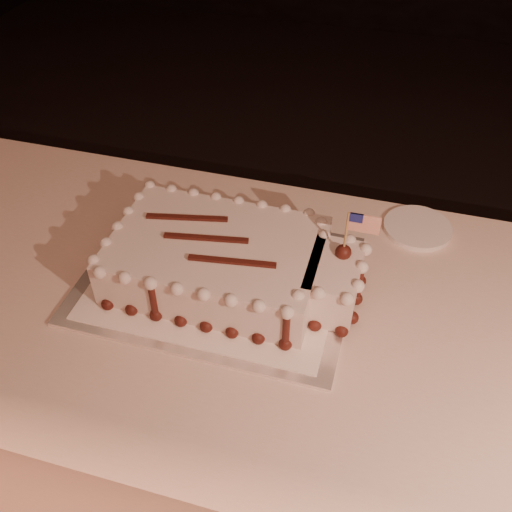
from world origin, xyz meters
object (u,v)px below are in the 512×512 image
(sheet_cake, at_px, (231,262))
(cake_board, at_px, (218,279))
(side_plate, at_px, (418,228))
(banquet_table, at_px, (343,431))

(sheet_cake, bearing_deg, cake_board, -179.98)
(side_plate, bearing_deg, sheet_cake, -142.15)
(sheet_cake, relative_size, side_plate, 3.40)
(sheet_cake, distance_m, side_plate, 0.45)
(sheet_cake, bearing_deg, side_plate, 37.85)
(banquet_table, height_order, cake_board, cake_board)
(banquet_table, distance_m, cake_board, 0.49)
(cake_board, relative_size, side_plate, 3.57)
(banquet_table, bearing_deg, side_plate, 76.40)
(cake_board, bearing_deg, banquet_table, -7.86)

